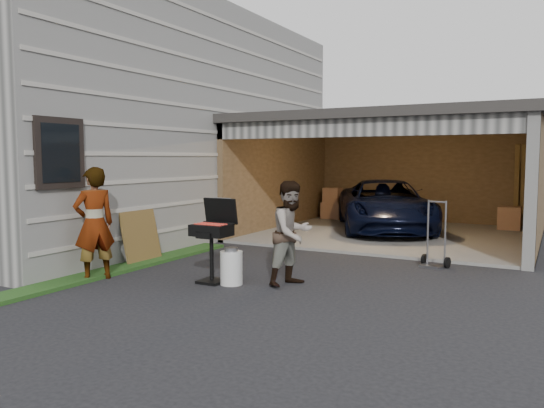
{
  "coord_description": "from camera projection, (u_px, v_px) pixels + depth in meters",
  "views": [
    {
      "loc": [
        4.32,
        -6.43,
        1.93
      ],
      "look_at": [
        0.06,
        1.39,
        1.15
      ],
      "focal_mm": 35.0,
      "sensor_mm": 36.0,
      "label": 1
    }
  ],
  "objects": [
    {
      "name": "propane_tank",
      "position": [
        231.0,
        268.0,
        8.07
      ],
      "size": [
        0.45,
        0.45,
        0.51
      ],
      "primitive_type": "cylinder",
      "rotation": [
        0.0,
        0.0,
        0.4
      ],
      "color": "silver",
      "rests_on": "ground"
    },
    {
      "name": "groundcover_strip",
      "position": [
        63.0,
        283.0,
        8.05
      ],
      "size": [
        0.5,
        8.0,
        0.06
      ],
      "primitive_type": "cube",
      "color": "#193814",
      "rests_on": "ground"
    },
    {
      "name": "woman",
      "position": [
        94.0,
        224.0,
        8.34
      ],
      "size": [
        0.64,
        0.77,
        1.79
      ],
      "primitive_type": "imported",
      "rotation": [
        0.0,
        0.0,
        -1.96
      ],
      "color": "#ABB9D7",
      "rests_on": "ground"
    },
    {
      "name": "ground",
      "position": [
        223.0,
        288.0,
        7.85
      ],
      "size": [
        80.0,
        80.0,
        0.0
      ],
      "primitive_type": "plane",
      "color": "black",
      "rests_on": "ground"
    },
    {
      "name": "bbq_grill",
      "position": [
        213.0,
        233.0,
        8.16
      ],
      "size": [
        0.58,
        0.51,
        1.3
      ],
      "color": "black",
      "rests_on": "ground"
    },
    {
      "name": "garage",
      "position": [
        400.0,
        160.0,
        13.27
      ],
      "size": [
        6.8,
        6.3,
        2.9
      ],
      "color": "#605E59",
      "rests_on": "ground"
    },
    {
      "name": "hand_truck",
      "position": [
        434.0,
        254.0,
        9.36
      ],
      "size": [
        0.52,
        0.46,
        1.18
      ],
      "rotation": [
        0.0,
        0.0,
        -0.28
      ],
      "color": "slate",
      "rests_on": "ground"
    },
    {
      "name": "minivan",
      "position": [
        385.0,
        208.0,
        13.66
      ],
      "size": [
        3.86,
        5.13,
        1.3
      ],
      "primitive_type": "imported",
      "rotation": [
        0.0,
        0.0,
        0.42
      ],
      "color": "black",
      "rests_on": "ground"
    },
    {
      "name": "man",
      "position": [
        292.0,
        233.0,
        7.99
      ],
      "size": [
        0.82,
        0.93,
        1.59
      ],
      "primitive_type": "imported",
      "rotation": [
        0.0,
        0.0,
        1.23
      ],
      "color": "#43271A",
      "rests_on": "ground"
    },
    {
      "name": "house",
      "position": [
        118.0,
        127.0,
        13.97
      ],
      "size": [
        7.0,
        11.0,
        5.5
      ],
      "primitive_type": "cube",
      "color": "#474744",
      "rests_on": "ground"
    },
    {
      "name": "plywood_panel",
      "position": [
        141.0,
        237.0,
        9.72
      ],
      "size": [
        0.24,
        0.88,
        0.97
      ],
      "primitive_type": "cube",
      "rotation": [
        0.0,
        -0.21,
        0.0
      ],
      "color": "brown",
      "rests_on": "ground"
    }
  ]
}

